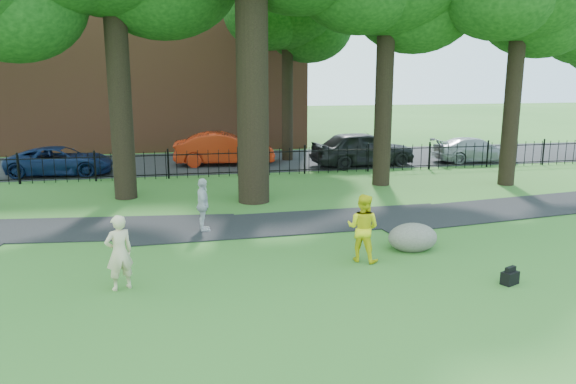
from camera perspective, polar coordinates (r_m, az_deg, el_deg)
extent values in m
plane|color=#2F6423|center=(13.34, 0.69, -7.74)|extent=(120.00, 120.00, 0.00)
cube|color=black|center=(17.18, 1.26, -3.15)|extent=(36.07, 3.85, 0.03)
cube|color=black|center=(28.75, -5.95, 3.07)|extent=(80.00, 7.00, 0.02)
cube|color=black|center=(24.66, -5.11, 3.95)|extent=(44.00, 0.04, 0.04)
cube|color=black|center=(24.79, -5.07, 2.03)|extent=(44.00, 0.04, 0.04)
cube|color=brown|center=(36.32, -13.91, 14.19)|extent=(18.00, 8.00, 12.00)
cylinder|color=black|center=(19.45, -3.68, 14.26)|extent=(1.10, 1.10, 10.50)
cylinder|color=black|center=(20.85, -16.85, 11.72)|extent=(0.80, 0.80, 9.10)
cylinder|color=black|center=(22.76, 9.77, 11.18)|extent=(0.70, 0.70, 8.40)
cylinder|color=black|center=(24.14, 21.97, 10.12)|extent=(0.64, 0.64, 8.05)
ellipsoid|color=black|center=(25.68, 24.29, 16.97)|extent=(4.96, 4.96, 4.22)
imported|color=beige|center=(12.38, -16.78, -5.91)|extent=(0.70, 0.61, 1.63)
imported|color=yellow|center=(13.72, 7.62, -3.63)|extent=(1.03, 0.99, 1.67)
imported|color=#BCBCC1|center=(16.26, -8.64, -1.33)|extent=(0.39, 0.92, 1.56)
ellipsoid|color=#645C53|center=(14.92, 12.56, -4.33)|extent=(1.34, 1.05, 0.75)
cube|color=black|center=(13.26, 21.60, -8.11)|extent=(0.44, 0.37, 0.28)
cube|color=maroon|center=(15.60, 11.61, -4.56)|extent=(0.38, 0.28, 0.23)
imported|color=#B1250D|center=(27.73, -6.51, 4.39)|extent=(4.94, 1.98, 1.60)
imported|color=#0E1E48|center=(26.85, -22.08, 2.94)|extent=(4.72, 2.51, 1.26)
imported|color=black|center=(27.49, 7.60, 4.40)|extent=(5.18, 2.55, 1.70)
imported|color=#999BA2|center=(29.98, 18.43, 4.08)|extent=(4.29, 1.79, 1.24)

